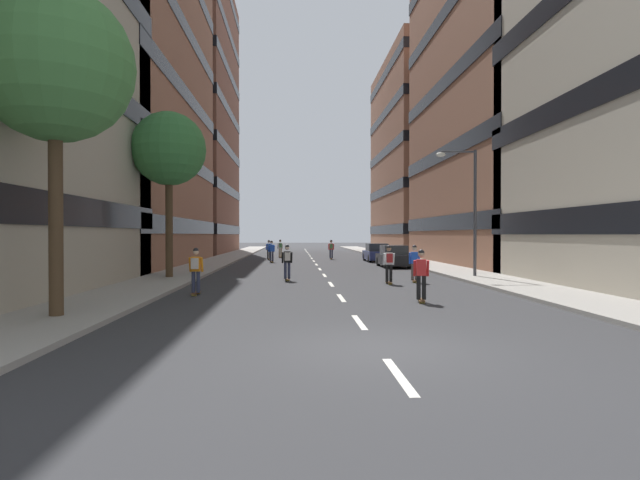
{
  "coord_description": "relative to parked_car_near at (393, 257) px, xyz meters",
  "views": [
    {
      "loc": [
        -1.69,
        -10.07,
        2.29
      ],
      "look_at": [
        0.0,
        22.76,
        1.91
      ],
      "focal_mm": 28.45,
      "sensor_mm": 36.0,
      "label": 1
    }
  ],
  "objects": [
    {
      "name": "skater_3",
      "position": [
        -3.51,
        11.24,
        0.32
      ],
      "size": [
        0.55,
        0.91,
        1.78
      ],
      "color": "brown",
      "rests_on": "ground_plane"
    },
    {
      "name": "skater_0",
      "position": [
        -2.64,
        -18.1,
        0.29
      ],
      "size": [
        0.56,
        0.92,
        1.78
      ],
      "color": "brown",
      "rests_on": "ground_plane"
    },
    {
      "name": "streetlamp_right",
      "position": [
        2.07,
        -9.19,
        3.44
      ],
      "size": [
        2.13,
        0.3,
        6.5
      ],
      "color": "#3F3F44",
      "rests_on": "sidewalk_right"
    },
    {
      "name": "street_tree_mid",
      "position": [
        -13.19,
        -21.21,
        6.02
      ],
      "size": [
        4.06,
        4.06,
        8.65
      ],
      "color": "#4C3823",
      "rests_on": "sidewalk_left"
    },
    {
      "name": "building_left_mid",
      "position": [
        -21.57,
        2.92,
        16.16
      ],
      "size": [
        13.78,
        23.37,
        33.54
      ],
      "color": "#9E6B51",
      "rests_on": "ground_plane"
    },
    {
      "name": "parked_car_near",
      "position": [
        0.0,
        0.0,
        0.0
      ],
      "size": [
        1.82,
        4.4,
        1.52
      ],
      "color": "black",
      "rests_on": "ground_plane"
    },
    {
      "name": "skater_7",
      "position": [
        -7.25,
        -9.98,
        0.32
      ],
      "size": [
        0.55,
        0.91,
        1.78
      ],
      "color": "brown",
      "rests_on": "ground_plane"
    },
    {
      "name": "street_tree_near",
      "position": [
        -13.19,
        -9.07,
        5.84
      ],
      "size": [
        3.69,
        3.69,
        8.29
      ],
      "color": "#4C3823",
      "rests_on": "sidewalk_left"
    },
    {
      "name": "skater_5",
      "position": [
        -2.56,
        -11.87,
        0.32
      ],
      "size": [
        0.53,
        0.9,
        1.78
      ],
      "color": "brown",
      "rests_on": "ground_plane"
    },
    {
      "name": "lane_markings",
      "position": [
        -5.22,
        8.16,
        -0.7
      ],
      "size": [
        0.16,
        72.2,
        0.01
      ],
      "color": "silver",
      "rests_on": "ground_plane"
    },
    {
      "name": "sidewalk_left",
      "position": [
        -13.19,
        10.89,
        -0.63
      ],
      "size": [
        3.09,
        87.34,
        0.14
      ],
      "primitive_type": "cube",
      "color": "#9E9991",
      "rests_on": "ground_plane"
    },
    {
      "name": "skater_8",
      "position": [
        -8.24,
        14.56,
        0.32
      ],
      "size": [
        0.57,
        0.92,
        1.78
      ],
      "color": "brown",
      "rests_on": "ground_plane"
    },
    {
      "name": "skater_1",
      "position": [
        -9.16,
        10.6,
        0.32
      ],
      "size": [
        0.55,
        0.92,
        1.78
      ],
      "color": "brown",
      "rests_on": "ground_plane"
    },
    {
      "name": "skater_6",
      "position": [
        -1.18,
        -11.07,
        0.29
      ],
      "size": [
        0.57,
        0.92,
        1.78
      ],
      "color": "brown",
      "rests_on": "ground_plane"
    },
    {
      "name": "ground_plane",
      "position": [
        -5.22,
        6.92,
        -0.7
      ],
      "size": [
        190.56,
        190.56,
        0.0
      ],
      "primitive_type": "plane",
      "color": "#333335"
    },
    {
      "name": "building_left_far",
      "position": [
        -21.57,
        27.46,
        16.02
      ],
      "size": [
        13.78,
        21.32,
        33.26
      ],
      "color": "brown",
      "rests_on": "ground_plane"
    },
    {
      "name": "skater_4",
      "position": [
        -8.73,
        6.31,
        0.29
      ],
      "size": [
        0.57,
        0.92,
        1.78
      ],
      "color": "brown",
      "rests_on": "ground_plane"
    },
    {
      "name": "building_right_mid",
      "position": [
        11.12,
        2.92,
        12.42
      ],
      "size": [
        13.78,
        21.98,
        26.06
      ],
      "color": "#9E6B51",
      "rests_on": "ground_plane"
    },
    {
      "name": "skater_2",
      "position": [
        -10.6,
        -15.71,
        0.32
      ],
      "size": [
        0.54,
        0.9,
        1.78
      ],
      "color": "brown",
      "rests_on": "ground_plane"
    },
    {
      "name": "parked_car_mid",
      "position": [
        0.0,
        7.2,
        0.0
      ],
      "size": [
        1.82,
        4.4,
        1.52
      ],
      "color": "navy",
      "rests_on": "ground_plane"
    },
    {
      "name": "sidewalk_right",
      "position": [
        2.74,
        10.89,
        -0.63
      ],
      "size": [
        3.09,
        87.34,
        0.14
      ],
      "primitive_type": "cube",
      "color": "#9E9991",
      "rests_on": "ground_plane"
    },
    {
      "name": "building_right_far",
      "position": [
        11.12,
        27.46,
        11.3
      ],
      "size": [
        13.78,
        22.29,
        23.81
      ],
      "color": "#9E6B51",
      "rests_on": "ground_plane"
    }
  ]
}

